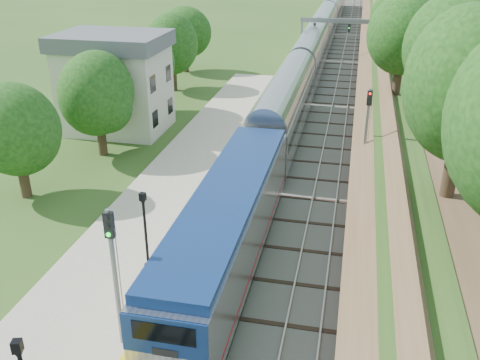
% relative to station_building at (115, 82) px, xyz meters
% --- Properties ---
extents(trackbed, '(9.50, 170.00, 0.28)m').
position_rel_station_building_xyz_m(trackbed, '(16.00, 30.00, -4.02)').
color(trackbed, '#4C4944').
rests_on(trackbed, ground).
extents(platform, '(6.40, 68.00, 0.38)m').
position_rel_station_building_xyz_m(platform, '(8.80, -14.00, -3.90)').
color(platform, '#A49A84').
rests_on(platform, ground).
extents(yellow_stripe, '(0.55, 68.00, 0.01)m').
position_rel_station_building_xyz_m(yellow_stripe, '(11.65, -14.00, -3.70)').
color(yellow_stripe, gold).
rests_on(yellow_stripe, platform).
extents(embankment, '(10.64, 170.00, 11.70)m').
position_rel_station_building_xyz_m(embankment, '(24.35, 30.00, -2.14)').
color(embankment, brown).
rests_on(embankment, ground).
extents(station_building, '(8.60, 6.60, 8.00)m').
position_rel_station_building_xyz_m(station_building, '(0.00, 0.00, 0.00)').
color(station_building, beige).
rests_on(station_building, ground).
extents(signal_gantry, '(8.40, 0.38, 6.20)m').
position_rel_station_building_xyz_m(signal_gantry, '(16.47, 24.99, 0.73)').
color(signal_gantry, slate).
rests_on(signal_gantry, ground).
extents(trees_behind_platform, '(7.82, 53.32, 7.21)m').
position_rel_station_building_xyz_m(trees_behind_platform, '(2.83, -9.33, 0.44)').
color(trees_behind_platform, '#332316').
rests_on(trees_behind_platform, ground).
extents(train, '(2.94, 117.91, 4.32)m').
position_rel_station_building_xyz_m(train, '(14.00, 30.57, -1.87)').
color(train, black).
rests_on(train, trackbed).
extents(lamppost_far, '(0.40, 0.40, 4.08)m').
position_rel_station_building_xyz_m(lamppost_far, '(10.26, -19.65, -1.89)').
color(lamppost_far, black).
rests_on(lamppost_far, platform).
extents(signal_platform, '(0.35, 0.28, 5.93)m').
position_rel_station_building_xyz_m(signal_platform, '(11.10, -24.64, -0.07)').
color(signal_platform, slate).
rests_on(signal_platform, platform).
extents(signal_farside, '(0.33, 0.26, 6.04)m').
position_rel_station_building_xyz_m(signal_farside, '(20.20, -5.68, -0.28)').
color(signal_farside, slate).
rests_on(signal_farside, ground).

